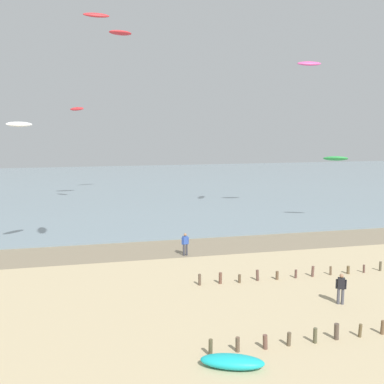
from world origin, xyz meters
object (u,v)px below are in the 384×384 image
(person_left_flank, at_px, (341,288))
(kite_aloft_0, at_px, (309,64))
(kite_aloft_1, at_px, (336,158))
(kite_aloft_7, at_px, (96,15))
(person_far_down_beach, at_px, (185,244))
(kite_aloft_8, at_px, (120,33))
(kite_aloft_6, at_px, (19,124))
(grounded_kite, at_px, (232,362))
(kite_aloft_5, at_px, (77,109))

(person_left_flank, bearing_deg, kite_aloft_0, 68.08)
(kite_aloft_1, height_order, kite_aloft_7, kite_aloft_7)
(person_far_down_beach, bearing_deg, kite_aloft_8, 96.73)
(person_left_flank, xyz_separation_m, kite_aloft_6, (-17.84, 12.56, 8.77))
(grounded_kite, distance_m, kite_aloft_7, 39.28)
(kite_aloft_0, bearing_deg, kite_aloft_7, 169.21)
(grounded_kite, distance_m, kite_aloft_8, 44.67)
(kite_aloft_6, height_order, kite_aloft_8, kite_aloft_8)
(kite_aloft_5, bearing_deg, kite_aloft_6, -54.22)
(kite_aloft_0, xyz_separation_m, kite_aloft_7, (-20.70, 7.01, 5.19))
(kite_aloft_0, height_order, kite_aloft_1, kite_aloft_0)
(kite_aloft_0, bearing_deg, person_left_flank, -104.00)
(kite_aloft_1, xyz_separation_m, kite_aloft_8, (-19.41, 16.83, 14.20))
(kite_aloft_0, bearing_deg, grounded_kite, -114.00)
(grounded_kite, bearing_deg, kite_aloft_8, -67.20)
(person_left_flank, bearing_deg, grounded_kite, -148.20)
(kite_aloft_1, distance_m, kite_aloft_8, 29.35)
(kite_aloft_5, xyz_separation_m, kite_aloft_8, (5.34, 2.10, 9.11))
(kite_aloft_0, distance_m, kite_aloft_1, 9.98)
(kite_aloft_7, bearing_deg, kite_aloft_6, -115.60)
(kite_aloft_7, relative_size, kite_aloft_8, 0.96)
(kite_aloft_8, bearing_deg, kite_aloft_6, -126.12)
(kite_aloft_8, bearing_deg, person_left_flank, -90.35)
(person_left_flank, height_order, kite_aloft_5, kite_aloft_5)
(person_left_flank, height_order, kite_aloft_6, kite_aloft_6)
(person_left_flank, distance_m, kite_aloft_7, 36.76)
(kite_aloft_1, distance_m, kite_aloft_6, 28.71)
(kite_aloft_0, relative_size, kite_aloft_7, 0.90)
(person_left_flank, bearing_deg, kite_aloft_1, 60.79)
(kite_aloft_6, distance_m, kite_aloft_8, 26.37)
(kite_aloft_6, bearing_deg, person_far_down_beach, 127.09)
(person_far_down_beach, bearing_deg, person_left_flank, -58.97)
(kite_aloft_7, bearing_deg, grounded_kite, -88.00)
(person_far_down_beach, xyz_separation_m, kite_aloft_0, (14.98, 10.69, 14.86))
(person_left_flank, xyz_separation_m, kite_aloft_7, (-12.12, 28.33, 20.05))
(kite_aloft_7, bearing_deg, person_left_flank, -72.52)
(kite_aloft_6, xyz_separation_m, kite_aloft_8, (8.57, 22.40, 10.96))
(person_left_flank, distance_m, person_far_down_beach, 12.40)
(person_left_flank, bearing_deg, person_far_down_beach, 121.03)
(person_left_flank, relative_size, kite_aloft_0, 0.70)
(person_far_down_beach, relative_size, kite_aloft_5, 0.81)
(kite_aloft_5, distance_m, kite_aloft_6, 20.64)
(kite_aloft_0, bearing_deg, kite_aloft_1, -56.06)
(kite_aloft_0, distance_m, kite_aloft_6, 28.49)
(kite_aloft_1, distance_m, kite_aloft_5, 29.24)
(person_far_down_beach, xyz_separation_m, grounded_kite, (-1.26, -15.38, -0.66))
(person_left_flank, bearing_deg, kite_aloft_7, 113.16)
(grounded_kite, relative_size, kite_aloft_7, 0.95)
(person_left_flank, xyz_separation_m, kite_aloft_0, (8.58, 21.32, 14.86))
(grounded_kite, distance_m, kite_aloft_6, 22.19)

